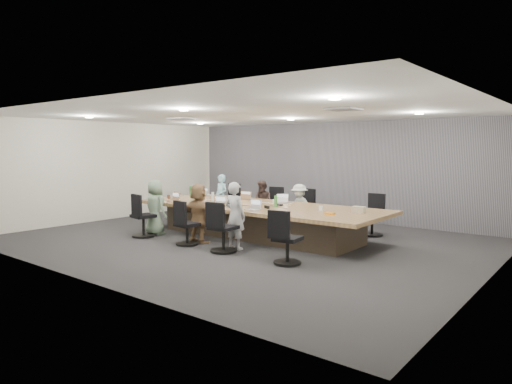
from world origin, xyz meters
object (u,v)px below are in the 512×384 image
Objects in this scene: chair_6 at (223,232)px; bottle_green_right at (276,201)px; chair_2 at (307,212)px; person_6 at (235,216)px; chair_1 at (271,209)px; chair_0 at (229,204)px; laptop_5 at (216,206)px; snack_packet at (330,214)px; chair_5 at (187,228)px; laptop_2 at (287,202)px; canvas_bag at (359,210)px; bottle_clear at (213,197)px; laptop_1 at (250,199)px; mug_brown at (169,197)px; laptop_0 at (208,195)px; chair_4 at (143,219)px; person_0 at (221,197)px; person_1 at (263,203)px; person_5 at (199,213)px; laptop_6 at (252,210)px; bottle_green_left at (191,191)px; conference_table at (259,219)px; stapler at (267,207)px; person_4 at (155,207)px; chair_3 at (372,220)px; laptop_4 at (173,201)px; person_2 at (299,207)px; chair_7 at (287,243)px.

bottle_green_right is at bearing 83.65° from chair_6.
chair_2 is 3.07m from person_6.
chair_0 is at bearing -11.56° from chair_1.
laptop_5 is 1.73× the size of snack_packet.
snack_packet is (2.65, 1.37, 0.39)m from chair_5.
laptop_2 is 1.20× the size of canvas_bag.
laptop_1 is at bearing 61.58° from bottle_clear.
canvas_bag is 0.66m from snack_packet.
chair_5 is at bearing 91.64° from chair_2.
snack_packet is (4.70, 0.09, -0.03)m from mug_brown.
chair_5 is at bearing 117.17° from chair_0.
chair_4 is at bearing 93.83° from laptop_0.
snack_packet is at bearing 154.54° from chair_0.
mug_brown is (-0.22, -1.77, 0.14)m from person_0.
chair_5 is 0.54× the size of person_6.
bottle_green_right is at bearing -45.71° from person_1.
chair_1 is at bearing 102.50° from chair_5.
person_0 reaches higher than person_5.
chair_5 is at bearing 19.91° from person_6.
person_6 is at bearing -29.05° from laptop_5.
laptop_6 is (1.36, -2.50, 0.36)m from chair_1.
laptop_1 is at bearing 35.12° from mug_brown.
bottle_green_left reaches higher than snack_packet.
mug_brown is (-3.16, -0.39, -0.08)m from bottle_green_right.
bottle_green_right is at bearing -14.44° from person_0.
conference_table is 0.74m from stapler.
person_0 is 2.73m from laptop_2.
person_4 reaches higher than bottle_green_right.
chair_4 is 2.55m from laptop_0.
chair_3 is 4.91m from bottle_green_left.
laptop_4 is (0.00, 0.90, 0.34)m from chair_4.
laptop_5 is (1.83, -2.50, 0.34)m from chair_0.
person_1 is 3.02m from person_6.
chair_6 is 3.23× the size of bottle_green_right.
chair_0 is at bearing -32.69° from laptop_2.
chair_0 is 0.68× the size of person_1.
chair_3 is at bearing 59.25° from chair_5.
bottle_green_right reaches higher than mug_brown.
laptop_2 is (1.16, -0.90, 0.36)m from chair_1.
chair_1 is 4.63× the size of stapler.
person_0 is at bearing 4.72° from chair_3.
person_2 is at bearing 79.51° from conference_table.
chair_2 reaches higher than chair_1.
person_4 reaches higher than laptop_5.
laptop_5 is at bearing -103.01° from person_2.
stapler is at bearing 128.68° from chair_7.
laptop_6 is at bearing -94.58° from bottle_green_right.
conference_table is 61.00× the size of mug_brown.
chair_5 is (-0.85, -3.40, -0.03)m from chair_2.
laptop_1 and laptop_6 have the same top height.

